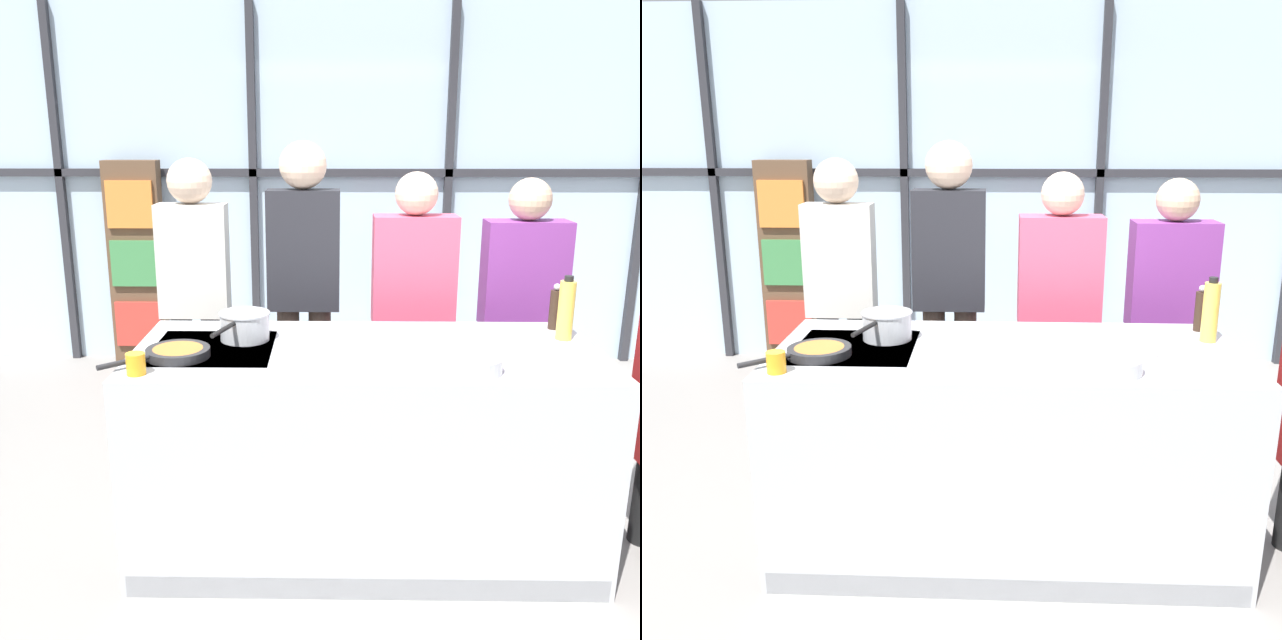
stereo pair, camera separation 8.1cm
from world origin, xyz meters
TOP-DOWN VIEW (x-y plane):
  - ground_plane at (0.00, 0.00)m, footprint 18.00×18.00m
  - back_window_wall at (0.00, 2.68)m, footprint 6.40×0.10m
  - bookshelf at (-1.70, 2.49)m, footprint 0.42×0.19m
  - demo_island at (-0.00, -0.00)m, footprint 2.01×0.88m
  - spectator_far_left at (-0.90, 0.84)m, footprint 0.38×0.24m
  - spectator_center_left at (-0.30, 0.84)m, footprint 0.39×0.25m
  - spectator_center_right at (0.30, 0.84)m, footprint 0.45×0.23m
  - spectator_far_right at (0.90, 0.84)m, footprint 0.45×0.23m
  - frying_pan at (-0.79, -0.13)m, footprint 0.40×0.37m
  - saucepan at (-0.54, 0.12)m, footprint 0.23×0.41m
  - white_plate at (0.50, -0.06)m, footprint 0.26×0.26m
  - mixing_bowl at (0.40, -0.29)m, footprint 0.24×0.24m
  - oil_bottle at (0.90, 0.15)m, footprint 0.07×0.07m
  - pepper_grinder at (0.91, 0.32)m, footprint 0.06×0.06m
  - juice_glass_near at (-0.90, -0.34)m, footprint 0.08×0.08m

SIDE VIEW (x-z plane):
  - ground_plane at x=0.00m, z-range 0.00..0.00m
  - demo_island at x=0.00m, z-range 0.00..0.94m
  - bookshelf at x=-1.70m, z-range 0.00..1.64m
  - spectator_far_right at x=0.90m, z-range 0.10..1.72m
  - spectator_center_right at x=0.30m, z-range 0.11..1.75m
  - white_plate at x=0.50m, z-range 0.94..0.95m
  - frying_pan at x=-0.79m, z-range 0.94..0.98m
  - mixing_bowl at x=0.40m, z-range 0.94..1.00m
  - juice_glass_near at x=-0.90m, z-range 0.94..1.02m
  - saucepan at x=-0.54m, z-range 0.94..1.07m
  - spectator_far_left at x=-0.90m, z-range 0.15..1.86m
  - pepper_grinder at x=0.91m, z-range 0.93..1.15m
  - spectator_center_left at x=-0.30m, z-range 0.16..1.96m
  - oil_bottle at x=0.90m, z-range 0.93..1.22m
  - back_window_wall at x=0.00m, z-range 0.00..2.80m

